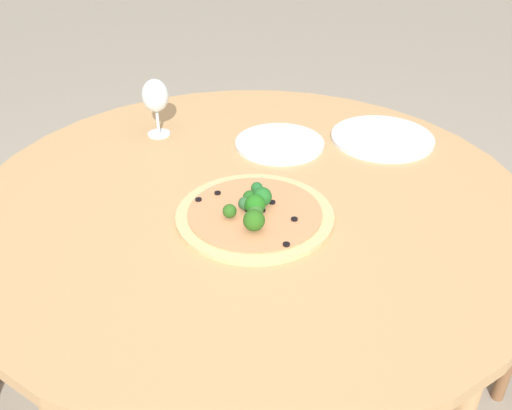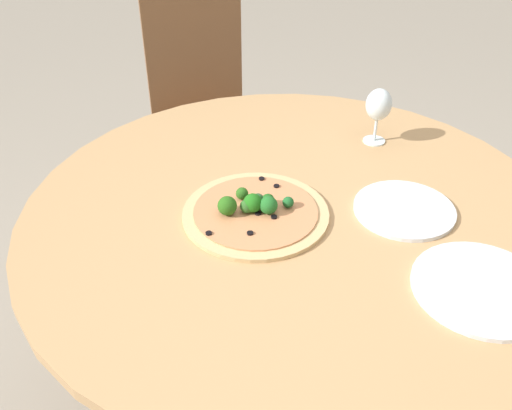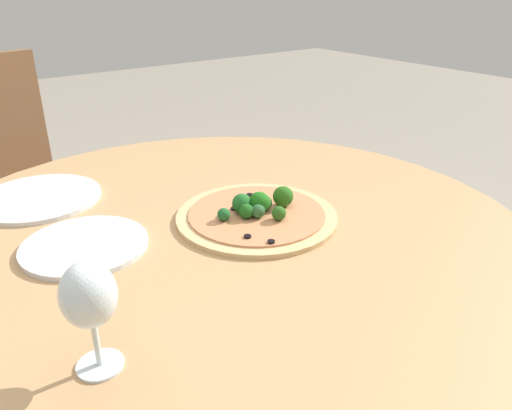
% 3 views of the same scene
% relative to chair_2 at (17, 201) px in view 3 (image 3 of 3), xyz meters
% --- Properties ---
extents(dining_table, '(1.26, 1.26, 0.75)m').
position_rel_chair_2_xyz_m(dining_table, '(-0.95, -0.19, 0.16)').
color(dining_table, tan).
rests_on(dining_table, ground_plane).
extents(chair_2, '(0.47, 0.47, 0.98)m').
position_rel_chair_2_xyz_m(chair_2, '(0.00, 0.00, 0.00)').
color(chair_2, brown).
rests_on(chair_2, ground_plane).
extents(pizza, '(0.33, 0.33, 0.06)m').
position_rel_chair_2_xyz_m(pizza, '(-0.95, -0.29, 0.24)').
color(pizza, tan).
rests_on(pizza, dining_table).
extents(wine_glass, '(0.07, 0.07, 0.15)m').
position_rel_chair_2_xyz_m(wine_glass, '(-1.17, 0.14, 0.33)').
color(wine_glass, silver).
rests_on(wine_glass, dining_table).
extents(plate_near, '(0.23, 0.23, 0.01)m').
position_rel_chair_2_xyz_m(plate_near, '(-0.85, 0.04, 0.23)').
color(plate_near, silver).
rests_on(plate_near, dining_table).
extents(plate_far, '(0.27, 0.27, 0.01)m').
position_rel_chair_2_xyz_m(plate_far, '(-0.58, 0.05, 0.23)').
color(plate_far, silver).
rests_on(plate_far, dining_table).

